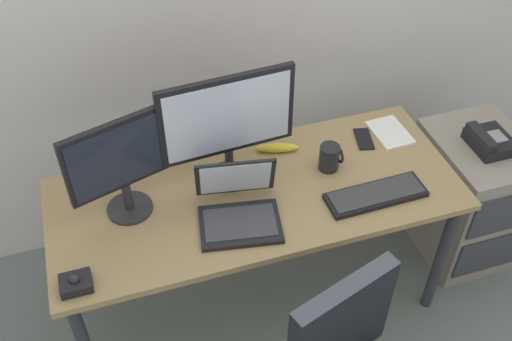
% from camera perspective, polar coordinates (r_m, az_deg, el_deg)
% --- Properties ---
extents(ground_plane, '(8.00, 8.00, 0.00)m').
position_cam_1_polar(ground_plane, '(2.99, 0.00, -12.00)').
color(ground_plane, slate).
extents(desk, '(1.67, 0.68, 0.73)m').
position_cam_1_polar(desk, '(2.48, 0.00, -3.32)').
color(desk, '#9A7D4E').
rests_on(desk, ground).
extents(file_cabinet, '(0.42, 0.53, 0.68)m').
position_cam_1_polar(file_cabinet, '(3.14, 19.60, -2.33)').
color(file_cabinet, gray).
rests_on(file_cabinet, ground).
extents(desk_phone, '(0.17, 0.20, 0.09)m').
position_cam_1_polar(desk_phone, '(2.89, 21.35, 2.64)').
color(desk_phone, black).
rests_on(desk_phone, file_cabinet).
extents(monitor_main, '(0.54, 0.18, 0.50)m').
position_cam_1_polar(monitor_main, '(2.29, -2.71, 4.67)').
color(monitor_main, '#262628').
rests_on(monitor_main, desk).
extents(monitor_side, '(0.41, 0.18, 0.44)m').
position_cam_1_polar(monitor_side, '(2.24, -12.79, 0.76)').
color(monitor_side, '#262628').
rests_on(monitor_side, desk).
extents(keyboard, '(0.41, 0.14, 0.03)m').
position_cam_1_polar(keyboard, '(2.44, 11.36, -2.27)').
color(keyboard, black).
rests_on(keyboard, desk).
extents(laptop, '(0.35, 0.34, 0.23)m').
position_cam_1_polar(laptop, '(2.30, -1.70, -3.51)').
color(laptop, black).
rests_on(laptop, desk).
extents(trackball_mouse, '(0.11, 0.09, 0.07)m').
position_cam_1_polar(trackball_mouse, '(2.20, -16.81, -10.23)').
color(trackball_mouse, black).
rests_on(trackball_mouse, desk).
extents(coffee_mug, '(0.09, 0.08, 0.12)m').
position_cam_1_polar(coffee_mug, '(2.51, 7.06, 1.26)').
color(coffee_mug, black).
rests_on(coffee_mug, desk).
extents(paper_notepad, '(0.16, 0.21, 0.01)m').
position_cam_1_polar(paper_notepad, '(2.76, 12.66, 3.56)').
color(paper_notepad, white).
rests_on(paper_notepad, desk).
extents(cell_phone, '(0.10, 0.15, 0.01)m').
position_cam_1_polar(cell_phone, '(2.71, 10.25, 2.98)').
color(cell_phone, black).
rests_on(cell_phone, desk).
extents(banana, '(0.19, 0.09, 0.04)m').
position_cam_1_polar(banana, '(2.60, 2.03, 2.18)').
color(banana, yellow).
rests_on(banana, desk).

